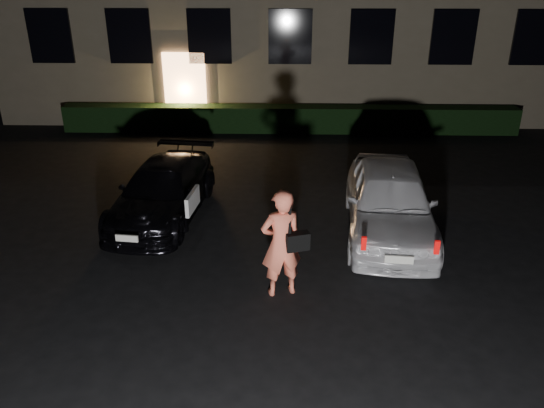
{
  "coord_description": "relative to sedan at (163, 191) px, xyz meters",
  "views": [
    {
      "loc": [
        -0.12,
        -6.78,
        5.08
      ],
      "look_at": [
        -0.35,
        2.0,
        1.13
      ],
      "focal_mm": 35.0,
      "sensor_mm": 36.0,
      "label": 1
    }
  ],
  "objects": [
    {
      "name": "hedge",
      "position": [
        2.78,
        6.66,
        -0.16
      ],
      "size": [
        15.0,
        0.7,
        0.85
      ],
      "primitive_type": "cube",
      "color": "black",
      "rests_on": "ground"
    },
    {
      "name": "ground",
      "position": [
        2.78,
        -3.84,
        -0.59
      ],
      "size": [
        80.0,
        80.0,
        0.0
      ],
      "primitive_type": "plane",
      "color": "black",
      "rests_on": "ground"
    },
    {
      "name": "man",
      "position": [
        2.63,
        -3.0,
        0.36
      ],
      "size": [
        0.87,
        0.64,
        1.89
      ],
      "rotation": [
        0.0,
        0.0,
        3.45
      ],
      "color": "#FE7457",
      "rests_on": "ground"
    },
    {
      "name": "hatch",
      "position": [
        4.8,
        -0.71,
        0.14
      ],
      "size": [
        2.08,
        4.39,
        1.45
      ],
      "rotation": [
        0.0,
        0.0,
        -0.09
      ],
      "color": "white",
      "rests_on": "ground"
    },
    {
      "name": "sedan",
      "position": [
        0.0,
        0.0,
        0.0
      ],
      "size": [
        2.07,
        4.21,
        1.17
      ],
      "rotation": [
        0.0,
        0.0,
        -0.11
      ],
      "color": "black",
      "rests_on": "ground"
    }
  ]
}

